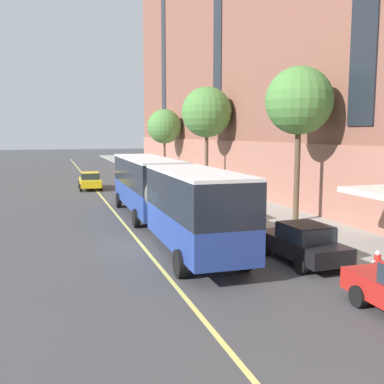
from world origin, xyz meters
name	(u,v)px	position (x,y,z in m)	size (l,w,h in m)	color
ground_plane	(149,245)	(0.00, 0.00, 0.00)	(260.00, 260.00, 0.00)	#424244
sidewalk	(288,220)	(8.76, 3.00, 0.07)	(4.63, 160.00, 0.15)	#9E9B93
city_bus	(162,190)	(1.38, 3.08, 2.08)	(2.92, 19.17, 3.58)	navy
parked_car_darkgray_0	(162,182)	(5.14, 18.53, 0.78)	(2.16, 4.37, 1.56)	#4C4C51
parked_car_green_2	(226,209)	(5.30, 3.90, 0.78)	(2.04, 4.42, 1.56)	#23603D
parked_car_black_3	(302,243)	(5.16, -4.45, 0.78)	(2.06, 4.33, 1.56)	black
parked_car_darkgray_4	(137,172)	(5.16, 30.22, 0.78)	(2.09, 4.43, 1.56)	#4C4C51
parked_car_green_5	(185,191)	(5.32, 12.19, 0.78)	(2.15, 4.55, 1.56)	#23603D
taxi_cab	(90,181)	(-0.77, 21.84, 0.78)	(2.05, 4.52, 1.56)	yellow
street_tree_mid_block	(299,101)	(8.97, 2.51, 6.76)	(3.70, 3.70, 8.50)	brown
street_tree_far_uptown	(207,112)	(8.97, 17.69, 6.84)	(4.36, 4.36, 8.89)	brown
street_tree_far_downtown	(164,127)	(8.97, 32.87, 5.85)	(4.06, 4.06, 7.74)	brown
fire_hydrant	(377,261)	(6.95, -6.57, 0.49)	(0.42, 0.24, 0.72)	red
lane_centerline	(131,232)	(-0.32, 3.00, 0.00)	(0.16, 140.00, 0.01)	#E0D66B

